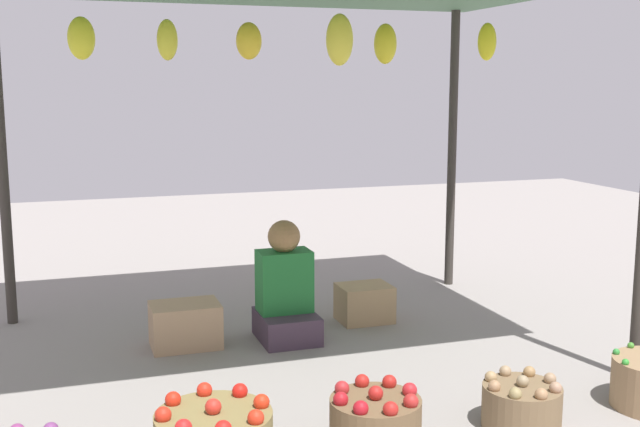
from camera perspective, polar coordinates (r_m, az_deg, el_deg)
The scene contains 7 objects.
ground_plane at distance 4.99m, azimuth -2.14°, elevation -9.76°, with size 14.00×14.00×0.00m, color gray.
market_stall_structure at distance 4.74m, azimuth -2.34°, elevation 14.96°, with size 3.68×2.52×2.25m.
vendor_person at distance 5.08m, azimuth -2.55°, elevation -5.89°, with size 0.36×0.44×0.78m.
basket_red_apples at distance 3.63m, azimuth 4.06°, elevation -15.07°, with size 0.41×0.41×0.32m.
basket_potatoes at distance 4.00m, azimuth 14.50°, elevation -13.39°, with size 0.38×0.38×0.26m.
wooden_crate_near_vendor at distance 5.04m, azimuth -9.80°, elevation -8.02°, with size 0.43×0.31×0.28m, color tan.
wooden_crate_stacked_rear at distance 5.50m, azimuth 3.26°, elevation -6.54°, with size 0.36×0.29×0.26m, color tan.
Camera 1 is at (-1.31, -4.53, 1.65)m, focal length 43.85 mm.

